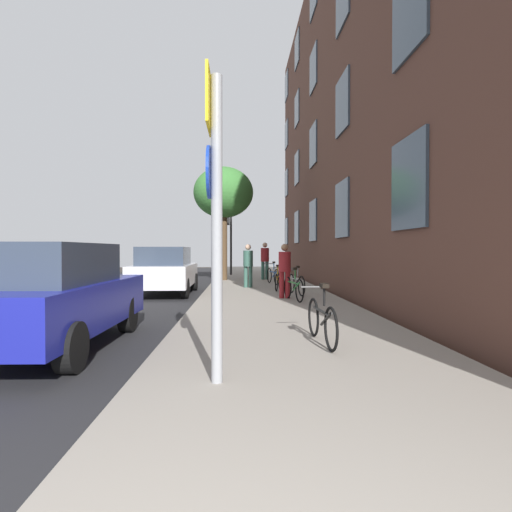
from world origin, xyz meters
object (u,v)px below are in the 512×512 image
bicycle_4 (273,275)px  pedestrian_0 (285,267)px  tree_near (223,194)px  bicycle_0 (322,320)px  bicycle_2 (296,283)px  traffic_light (229,230)px  bicycle_1 (293,287)px  car_1 (165,270)px  bicycle_3 (278,280)px  sign_post (214,201)px  pedestrian_2 (265,258)px  car_0 (52,295)px  pedestrian_1 (248,263)px

bicycle_4 → pedestrian_0: size_ratio=1.04×
tree_near → bicycle_4: (2.13, -2.36, -3.70)m
bicycle_0 → bicycle_2: same height
bicycle_2 → pedestrian_0: 1.18m
traffic_light → bicycle_1: (2.08, -11.86, -2.16)m
tree_near → bicycle_2: size_ratio=3.28×
bicycle_4 → car_1: 4.85m
bicycle_1 → pedestrian_0: bearing=109.0°
bicycle_3 → bicycle_4: 2.61m
sign_post → traffic_light: traffic_light is taller
car_1 → pedestrian_2: bearing=55.3°
tree_near → bicycle_1: (2.25, -7.89, -3.70)m
sign_post → bicycle_4: (1.66, 12.51, -1.56)m
bicycle_1 → pedestrian_2: (-0.28, 8.13, 0.65)m
pedestrian_2 → car_0: size_ratio=0.44×
bicycle_3 → pedestrian_2: (-0.14, 5.20, 0.66)m
sign_post → pedestrian_2: sign_post is taller
bicycle_2 → pedestrian_2: 6.72m
tree_near → car_0: size_ratio=1.32×
bicycle_0 → pedestrian_1: 9.29m
bicycle_0 → bicycle_2: size_ratio=1.01×
bicycle_1 → pedestrian_2: bearing=92.0°
pedestrian_1 → bicycle_4: bearing=55.5°
bicycle_3 → car_1: size_ratio=0.38×
traffic_light → bicycle_1: size_ratio=2.25×
pedestrian_1 → car_0: size_ratio=0.41×
bicycle_1 → pedestrian_2: size_ratio=0.93×
bicycle_2 → pedestrian_2: size_ratio=0.92×
sign_post → car_0: sign_post is taller
pedestrian_0 → pedestrian_2: pedestrian_2 is taller
tree_near → bicycle_3: bearing=-67.0°
traffic_light → bicycle_4: (1.96, -6.32, -2.16)m
bicycle_0 → car_1: 8.80m
bicycle_1 → bicycle_4: bicycle_4 is taller
traffic_light → bicycle_3: (1.93, -8.93, -2.18)m
bicycle_1 → bicycle_4: size_ratio=0.99×
traffic_light → bicycle_0: (1.81, -17.09, -2.17)m
bicycle_1 → car_0: (-4.36, -5.02, 0.36)m
traffic_light → pedestrian_2: size_ratio=2.09×
pedestrian_1 → car_0: 9.55m
bicycle_2 → tree_near: bearing=111.6°
car_1 → car_0: bearing=-92.3°
bicycle_0 → car_0: size_ratio=0.41×
tree_near → bicycle_3: (2.11, -4.97, -3.72)m
bicycle_3 → pedestrian_0: (-0.04, -2.38, 0.56)m
bicycle_1 → bicycle_4: 5.54m
bicycle_4 → pedestrian_1: size_ratio=1.01×
bicycle_2 → car_1: (-4.33, 1.24, 0.37)m
pedestrian_2 → pedestrian_1: bearing=-102.2°
traffic_light → pedestrian_0: traffic_light is taller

